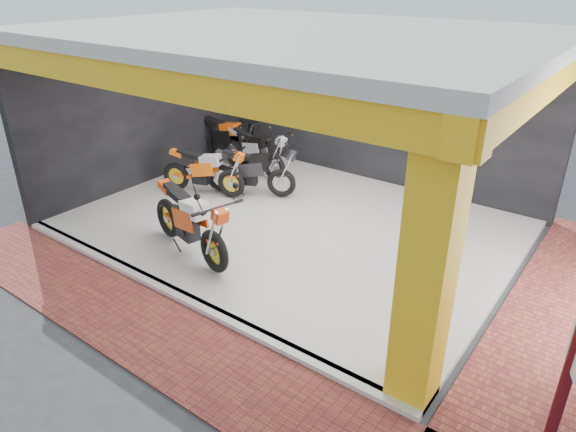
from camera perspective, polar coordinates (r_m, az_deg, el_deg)
name	(u,v)px	position (r m, az deg, el deg)	size (l,w,h in m)	color
ground	(223,269)	(8.76, -7.28, -5.91)	(80.00, 80.00, 0.00)	#2D2D30
showroom_floor	(292,224)	(10.08, 0.49, -0.93)	(8.00, 6.00, 0.10)	white
showroom_ceiling	(293,34)	(9.06, 0.58, 19.58)	(8.40, 6.40, 0.20)	beige
back_wall	(373,108)	(12.00, 9.48, 11.77)	(8.20, 0.20, 3.50)	black
left_wall	(146,108)	(12.22, -15.53, 11.45)	(0.20, 6.20, 3.50)	black
corner_column	(428,269)	(5.56, 15.30, -5.71)	(0.50, 0.50, 3.50)	yellow
header_beam_front	(154,80)	(6.93, -14.68, 14.40)	(8.40, 0.30, 0.40)	yellow
header_beam_right	(547,80)	(7.51, 26.84, 13.36)	(0.30, 6.40, 0.40)	yellow
floor_kerb	(177,295)	(8.16, -12.25, -8.54)	(8.00, 0.20, 0.10)	white
paver_front	(136,322)	(7.80, -16.53, -11.20)	(9.00, 1.40, 0.03)	brown
paver_right	(557,314)	(8.60, 27.69, -9.58)	(1.40, 7.00, 0.03)	brown
signpost	(566,381)	(5.18, 28.50, -15.80)	(0.15, 0.34, 2.54)	#570D11
moto_hero	(213,232)	(8.16, -8.35, -1.73)	(2.43, 0.90, 1.48)	red
moto_row_a	(231,170)	(10.97, -6.39, 5.07)	(2.07, 0.77, 1.26)	#FF610A
moto_row_b	(281,169)	(10.91, -0.74, 5.20)	(2.11, 0.78, 1.29)	black
moto_row_c	(247,140)	(12.59, -4.62, 8.37)	(2.40, 0.89, 1.47)	black
moto_row_d	(274,154)	(11.81, -1.54, 6.95)	(2.21, 0.82, 1.35)	#A0A2A8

